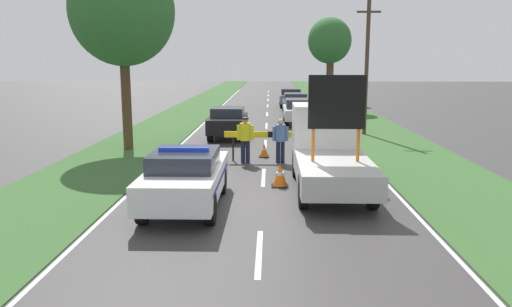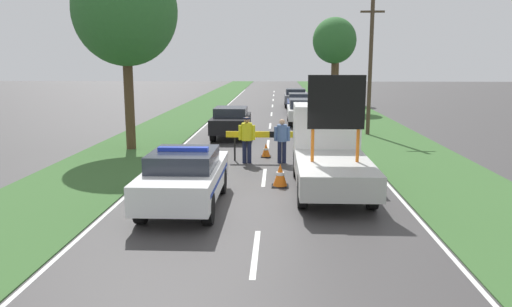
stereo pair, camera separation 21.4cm
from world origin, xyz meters
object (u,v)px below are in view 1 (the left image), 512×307
police_car (186,177)px  road_barrier (268,136)px  queued_car_van_white (299,111)px  pedestrian_civilian (280,137)px  queued_car_hatch_blue (295,103)px  traffic_cone_centre_front (264,150)px  roadside_tree_near_left (330,41)px  work_truck (328,148)px  roadside_tree_near_right (332,42)px  roadside_tree_mid_left (122,11)px  queued_car_suv_grey (290,97)px  queued_car_sedan_black (228,121)px  utility_pole (367,65)px  police_officer (245,136)px  traffic_cone_near_police (280,175)px

police_car → road_barrier: bearing=67.0°
queued_car_van_white → pedestrian_civilian: bearing=83.5°
queued_car_hatch_blue → pedestrian_civilian: bearing=85.4°
traffic_cone_centre_front → queued_car_van_white: bearing=79.5°
roadside_tree_near_left → police_car: bearing=-104.3°
work_truck → roadside_tree_near_right: (3.76, 30.72, 4.28)m
road_barrier → roadside_tree_mid_left: (-6.07, 2.30, 4.86)m
queued_car_suv_grey → roadside_tree_near_left: size_ratio=0.62×
queued_car_sedan_black → roadside_tree_mid_left: bearing=41.2°
queued_car_van_white → utility_pole: utility_pole is taller
police_officer → queued_car_van_white: bearing=-76.4°
pedestrian_civilian → traffic_cone_centre_front: size_ratio=2.94×
roadside_tree_near_left → utility_pole: bearing=-88.1°
work_truck → roadside_tree_mid_left: roadside_tree_mid_left is taller
police_officer → roadside_tree_near_left: roadside_tree_near_left is taller
traffic_cone_centre_front → roadside_tree_near_left: size_ratio=0.08×
traffic_cone_near_police → police_officer: bearing=109.4°
traffic_cone_near_police → queued_car_van_white: 15.52m
queued_car_van_white → queued_car_suv_grey: (-0.05, 11.60, -0.01)m
pedestrian_civilian → traffic_cone_near_police: bearing=-87.5°
queued_car_hatch_blue → police_car: bearing=80.4°
queued_car_van_white → queued_car_hatch_blue: 6.27m
utility_pole → queued_car_van_white: bearing=125.9°
police_car → roadside_tree_near_left: size_ratio=0.66×
road_barrier → queued_car_sedan_black: 6.18m
work_truck → traffic_cone_centre_front: 5.08m
police_officer → roadside_tree_mid_left: 7.60m
roadside_tree_near_left → utility_pole: 13.01m
police_car → utility_pole: bearing=57.6°
queued_car_hatch_blue → utility_pole: 11.44m
police_car → roadside_tree_mid_left: bearing=110.6°
pedestrian_civilian → roadside_tree_mid_left: 8.57m
road_barrier → roadside_tree_near_right: size_ratio=0.48×
roadside_tree_mid_left → police_officer: bearing=-27.8°
queued_car_van_white → roadside_tree_near_right: (3.79, 15.43, 4.64)m
police_car → work_truck: bearing=27.1°
queued_car_van_white → queued_car_hatch_blue: size_ratio=1.05×
work_truck → queued_car_van_white: bearing=-89.0°
roadside_tree_near_right → police_car: bearing=-103.1°
traffic_cone_near_police → traffic_cone_centre_front: size_ratio=1.25×
road_barrier → queued_car_suv_grey: (1.78, 23.08, -0.16)m
roadside_tree_mid_left → utility_pole: bearing=23.4°
traffic_cone_near_police → roadside_tree_near_right: 31.74m
roadside_tree_near_right → utility_pole: bearing=-91.8°
traffic_cone_centre_front → utility_pole: size_ratio=0.08×
police_officer → queued_car_van_white: police_officer is taller
police_officer → queued_car_suv_grey: size_ratio=0.40×
pedestrian_civilian → utility_pole: utility_pole is taller
police_car → traffic_cone_centre_front: size_ratio=8.13×
police_officer → queued_car_hatch_blue: size_ratio=0.41×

